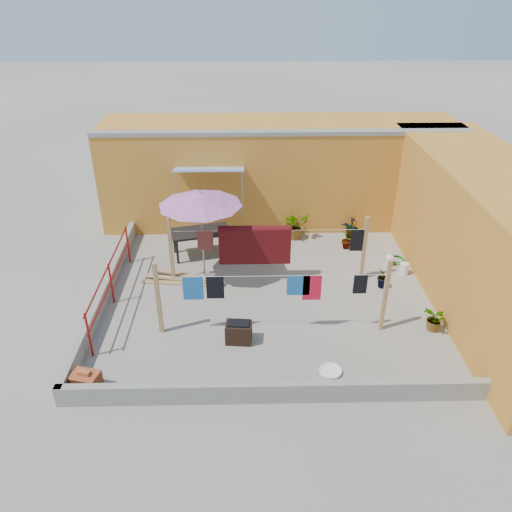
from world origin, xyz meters
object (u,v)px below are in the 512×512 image
brick_stack (86,382)px  plant_back_a (296,225)px  outdoor_table (200,233)px  brazier (239,332)px  patio_umbrella (200,199)px  green_hose (396,260)px  white_basin (331,371)px  water_jug_b (389,261)px  water_jug_a (404,269)px

brick_stack → plant_back_a: bearing=53.9°
outdoor_table → brazier: 4.14m
patio_umbrella → green_hose: patio_umbrella is taller
white_basin → green_hose: (2.56, 4.54, -0.01)m
patio_umbrella → brazier: size_ratio=4.59×
brick_stack → water_jug_b: bearing=33.1°
patio_umbrella → water_jug_b: (5.10, 0.53, -2.12)m
brazier → green_hose: bearing=38.2°
patio_umbrella → brick_stack: 5.03m
patio_umbrella → water_jug_b: size_ratio=8.33×
patio_umbrella → green_hose: size_ratio=5.26×
outdoor_table → water_jug_a: outdoor_table is taller
plant_back_a → white_basin: bearing=-88.3°
brick_stack → white_basin: size_ratio=1.30×
patio_umbrella → plant_back_a: 3.95m
brazier → plant_back_a: size_ratio=0.71×
outdoor_table → plant_back_a: size_ratio=2.14×
patio_umbrella → water_jug_b: patio_umbrella is taller
outdoor_table → plant_back_a: (2.82, 1.02, -0.28)m
patio_umbrella → brazier: 3.50m
patio_umbrella → brick_stack: patio_umbrella is taller
brazier → water_jug_a: 5.24m
brazier → outdoor_table: bearing=105.7°
outdoor_table → green_hose: outdoor_table is taller
brazier → water_jug_a: size_ratio=1.62×
white_basin → water_jug_a: (2.56, 3.82, 0.12)m
white_basin → plant_back_a: (-0.18, 6.03, 0.38)m
brick_stack → white_basin: bearing=4.4°
water_jug_a → green_hose: water_jug_a is taller
patio_umbrella → white_basin: bearing=-53.0°
brazier → green_hose: brazier is taller
outdoor_table → white_basin: (3.00, -5.01, -0.66)m
green_hose → plant_back_a: (-2.74, 1.49, 0.39)m
plant_back_a → outdoor_table: bearing=-160.2°
patio_umbrella → outdoor_table: bearing=98.0°
outdoor_table → white_basin: 5.88m
brick_stack → water_jug_a: brick_stack is taller
brick_stack → white_basin: (4.84, 0.37, -0.16)m
white_basin → green_hose: bearing=60.6°
outdoor_table → brick_stack: size_ratio=2.96×
brick_stack → plant_back_a: (4.66, 6.40, 0.22)m
outdoor_table → white_basin: size_ratio=3.85×
outdoor_table → brick_stack: bearing=-108.9°
outdoor_table → plant_back_a: 3.01m
plant_back_a → brick_stack: bearing=-126.1°
water_jug_a → plant_back_a: 3.53m
green_hose → water_jug_a: bearing=-90.0°
outdoor_table → water_jug_a: size_ratio=4.88×
brick_stack → green_hose: brick_stack is taller
water_jug_b → plant_back_a: 3.03m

